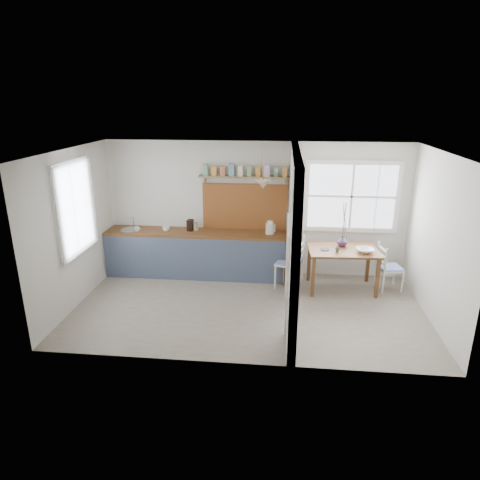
# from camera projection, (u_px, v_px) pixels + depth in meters

# --- Properties ---
(floor) EXTENTS (5.80, 3.20, 0.01)m
(floor) POSITION_uv_depth(u_px,v_px,m) (248.00, 308.00, 7.20)
(floor) COLOR gray
(floor) RESTS_ON ground
(ceiling) EXTENTS (5.80, 3.20, 0.01)m
(ceiling) POSITION_uv_depth(u_px,v_px,m) (249.00, 151.00, 6.37)
(ceiling) COLOR beige
(ceiling) RESTS_ON walls
(walls) EXTENTS (5.81, 3.21, 2.60)m
(walls) POSITION_uv_depth(u_px,v_px,m) (249.00, 234.00, 6.79)
(walls) COLOR beige
(walls) RESTS_ON floor
(partition) EXTENTS (0.12, 3.20, 2.60)m
(partition) POSITION_uv_depth(u_px,v_px,m) (293.00, 225.00, 6.72)
(partition) COLOR beige
(partition) RESTS_ON floor
(kitchen_window) EXTENTS (0.10, 1.16, 1.50)m
(kitchen_window) POSITION_uv_depth(u_px,v_px,m) (73.00, 208.00, 6.95)
(kitchen_window) COLOR white
(kitchen_window) RESTS_ON walls
(nook_window) EXTENTS (1.76, 0.10, 1.30)m
(nook_window) POSITION_uv_depth(u_px,v_px,m) (352.00, 197.00, 7.99)
(nook_window) COLOR white
(nook_window) RESTS_ON walls
(counter) EXTENTS (3.50, 0.60, 0.90)m
(counter) POSITION_uv_depth(u_px,v_px,m) (197.00, 253.00, 8.41)
(counter) COLOR #58321B
(counter) RESTS_ON floor
(sink) EXTENTS (0.40, 0.40, 0.02)m
(sink) POSITION_uv_depth(u_px,v_px,m) (131.00, 230.00, 8.38)
(sink) COLOR #BBBEC2
(sink) RESTS_ON counter
(backsplash) EXTENTS (1.65, 0.03, 0.90)m
(backsplash) POSITION_uv_depth(u_px,v_px,m) (245.00, 207.00, 8.28)
(backsplash) COLOR brown
(backsplash) RESTS_ON walls
(shelf) EXTENTS (1.75, 0.20, 0.21)m
(shelf) POSITION_uv_depth(u_px,v_px,m) (245.00, 173.00, 7.99)
(shelf) COLOR #97734C
(shelf) RESTS_ON walls
(pendant_lamp) EXTENTS (0.26, 0.26, 0.16)m
(pendant_lamp) POSITION_uv_depth(u_px,v_px,m) (263.00, 184.00, 7.67)
(pendant_lamp) COLOR silver
(pendant_lamp) RESTS_ON ceiling
(utensil_rail) EXTENTS (0.02, 0.50, 0.02)m
(utensil_rail) POSITION_uv_depth(u_px,v_px,m) (288.00, 212.00, 7.53)
(utensil_rail) COLOR #BBBEC2
(utensil_rail) RESTS_ON partition
(dining_table) EXTENTS (1.28, 0.89, 0.77)m
(dining_table) POSITION_uv_depth(u_px,v_px,m) (342.00, 269.00, 7.80)
(dining_table) COLOR #58321B
(dining_table) RESTS_ON floor
(chair_left) EXTENTS (0.56, 0.56, 0.97)m
(chair_left) POSITION_uv_depth(u_px,v_px,m) (289.00, 262.00, 7.87)
(chair_left) COLOR silver
(chair_left) RESTS_ON floor
(chair_right) EXTENTS (0.46, 0.46, 0.86)m
(chair_right) POSITION_uv_depth(u_px,v_px,m) (390.00, 267.00, 7.76)
(chair_right) COLOR silver
(chair_right) RESTS_ON floor
(kettle) EXTENTS (0.24, 0.21, 0.25)m
(kettle) POSITION_uv_depth(u_px,v_px,m) (270.00, 227.00, 8.09)
(kettle) COLOR white
(kettle) RESTS_ON counter
(mug_a) EXTENTS (0.12, 0.12, 0.09)m
(mug_a) POSITION_uv_depth(u_px,v_px,m) (137.00, 229.00, 8.25)
(mug_a) COLOR white
(mug_a) RESTS_ON counter
(mug_b) EXTENTS (0.16, 0.16, 0.11)m
(mug_b) POSITION_uv_depth(u_px,v_px,m) (166.00, 228.00, 8.27)
(mug_b) COLOR white
(mug_b) RESTS_ON counter
(knife_block) EXTENTS (0.12, 0.15, 0.22)m
(knife_block) POSITION_uv_depth(u_px,v_px,m) (190.00, 225.00, 8.29)
(knife_block) COLOR black
(knife_block) RESTS_ON counter
(jar) EXTENTS (0.13, 0.13, 0.16)m
(jar) POSITION_uv_depth(u_px,v_px,m) (196.00, 226.00, 8.30)
(jar) COLOR tan
(jar) RESTS_ON counter
(towel_magenta) EXTENTS (0.02, 0.03, 0.49)m
(towel_magenta) POSITION_uv_depth(u_px,v_px,m) (284.00, 271.00, 7.99)
(towel_magenta) COLOR #C2375C
(towel_magenta) RESTS_ON counter
(towel_orange) EXTENTS (0.02, 0.03, 0.54)m
(towel_orange) POSITION_uv_depth(u_px,v_px,m) (284.00, 273.00, 7.96)
(towel_orange) COLOR orange
(towel_orange) RESTS_ON counter
(bowl) EXTENTS (0.33, 0.33, 0.07)m
(bowl) POSITION_uv_depth(u_px,v_px,m) (365.00, 250.00, 7.51)
(bowl) COLOR white
(bowl) RESTS_ON dining_table
(table_cup) EXTENTS (0.11, 0.11, 0.08)m
(table_cup) POSITION_uv_depth(u_px,v_px,m) (337.00, 250.00, 7.53)
(table_cup) COLOR #577153
(table_cup) RESTS_ON dining_table
(plate) EXTENTS (0.19, 0.19, 0.01)m
(plate) POSITION_uv_depth(u_px,v_px,m) (325.00, 249.00, 7.64)
(plate) COLOR black
(plate) RESTS_ON dining_table
(vase) EXTENTS (0.21, 0.21, 0.20)m
(vase) POSITION_uv_depth(u_px,v_px,m) (342.00, 241.00, 7.80)
(vase) COLOR #41274A
(vase) RESTS_ON dining_table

